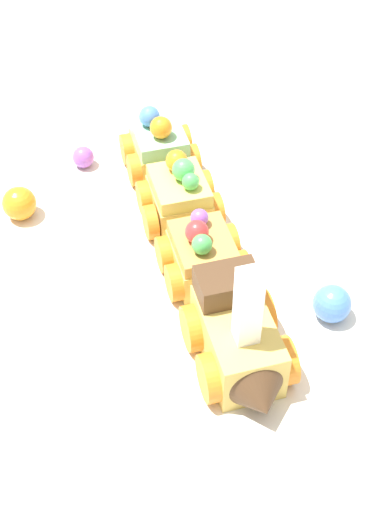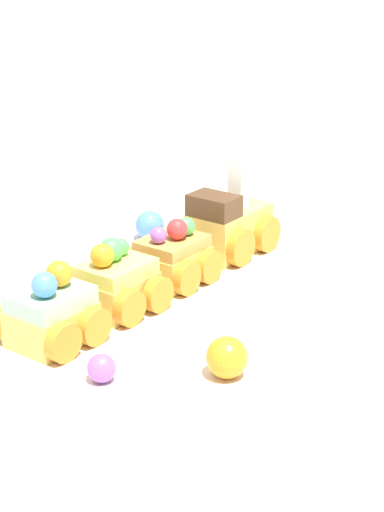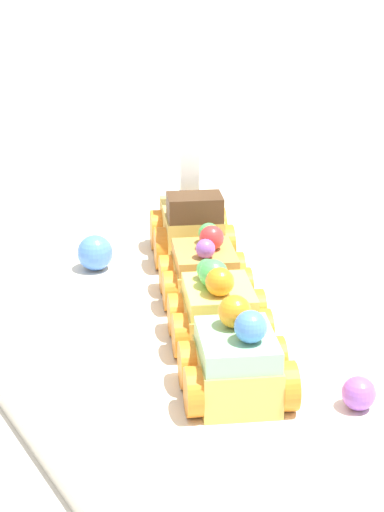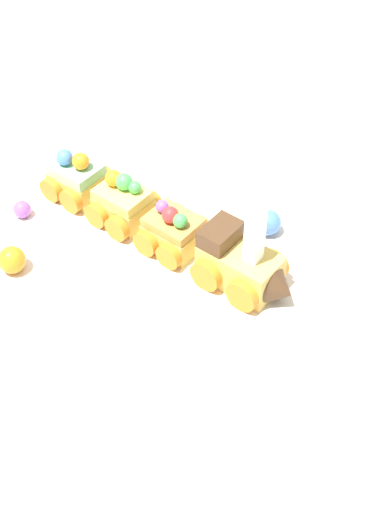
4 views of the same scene
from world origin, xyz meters
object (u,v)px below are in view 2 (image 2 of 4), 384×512
(cake_car_lemon, at_px, (116,284))
(gumball_blue, at_px, (150,225))
(cake_train_locomotive, at_px, (233,224))
(gumball_purple, at_px, (102,368))
(cake_car_caramel, at_px, (173,258))
(gumball_orange, at_px, (227,357))
(cake_car_mint, at_px, (52,315))

(cake_car_lemon, bearing_deg, gumball_blue, 29.73)
(cake_train_locomotive, distance_m, gumball_blue, 0.09)
(cake_train_locomotive, height_order, gumball_purple, cake_train_locomotive)
(cake_car_caramel, bearing_deg, gumball_purple, -157.59)
(gumball_orange, bearing_deg, gumball_blue, 27.10)
(cake_train_locomotive, height_order, gumball_blue, cake_train_locomotive)
(cake_car_mint, relative_size, gumball_orange, 2.84)
(cake_car_lemon, distance_m, gumball_blue, 0.17)
(gumball_purple, relative_size, gumball_orange, 0.69)
(cake_car_lemon, height_order, cake_car_mint, cake_car_mint)
(cake_car_mint, height_order, gumball_orange, cake_car_mint)
(cake_car_mint, height_order, gumball_blue, cake_car_mint)
(cake_car_caramel, relative_size, cake_car_lemon, 1.00)
(gumball_purple, height_order, gumball_blue, gumball_blue)
(gumball_purple, bearing_deg, gumball_blue, 9.42)
(cake_car_lemon, bearing_deg, cake_car_caramel, -0.48)
(cake_car_caramel, xyz_separation_m, gumball_blue, (0.10, 0.05, -0.01))
(gumball_blue, height_order, gumball_orange, same)
(cake_train_locomotive, xyz_separation_m, gumball_orange, (-0.25, -0.04, -0.01))
(cake_train_locomotive, height_order, cake_car_lemon, cake_train_locomotive)
(gumball_purple, bearing_deg, gumball_orange, -71.91)
(cake_car_lemon, bearing_deg, cake_train_locomotive, -0.13)
(cake_car_lemon, height_order, gumball_blue, cake_car_lemon)
(cake_train_locomotive, relative_size, gumball_blue, 3.91)
(cake_car_lemon, xyz_separation_m, gumball_purple, (-0.12, -0.03, -0.01))
(cake_car_caramel, height_order, cake_car_lemon, cake_car_lemon)
(cake_train_locomotive, bearing_deg, gumball_purple, -165.12)
(cake_car_caramel, distance_m, gumball_blue, 0.11)
(gumball_purple, bearing_deg, cake_car_lemon, 13.43)
(gumball_purple, bearing_deg, cake_car_caramel, -0.76)
(cake_car_caramel, bearing_deg, gumball_orange, -129.58)
(cake_car_mint, xyz_separation_m, gumball_blue, (0.24, -0.01, -0.01))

